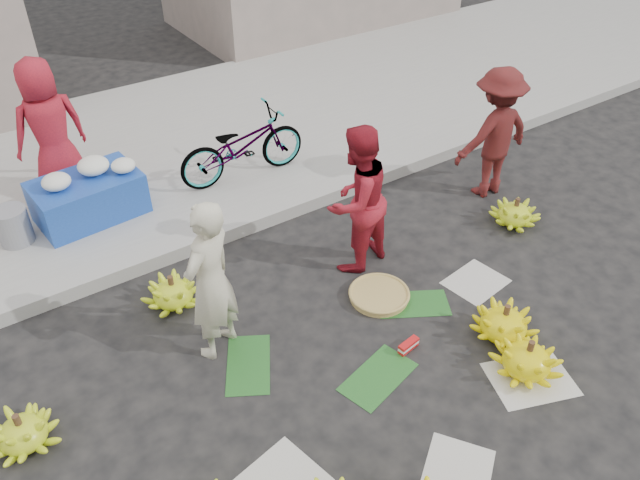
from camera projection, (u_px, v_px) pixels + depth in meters
ground at (373, 357)px, 5.18m from camera, size 80.00×80.00×0.00m
curb at (245, 223)px, 6.60m from camera, size 40.00×0.25×0.15m
sidewalk at (167, 145)px, 8.00m from camera, size 40.00×4.00×0.12m
newspaper_scatter at (438, 423)px, 4.65m from camera, size 3.20×1.80×0.00m
banana_leaves at (349, 346)px, 5.27m from camera, size 2.00×1.00×0.00m
banana_bunch_3 at (527, 359)px, 4.96m from camera, size 0.58×0.58×0.34m
banana_bunch_4 at (504, 323)px, 5.28m from camera, size 0.69×0.69×0.35m
banana_bunch_5 at (515, 213)px, 6.63m from camera, size 0.64×0.64×0.32m
banana_bunch_6 at (22, 432)px, 4.44m from camera, size 0.51×0.51×0.31m
banana_bunch_7 at (173, 292)px, 5.62m from camera, size 0.56×0.56×0.32m
basket_spare at (379, 296)px, 5.74m from camera, size 0.58×0.58×0.06m
incense_stack at (409, 346)px, 5.22m from camera, size 0.21×0.09×0.08m
vendor_cream at (210, 281)px, 4.85m from camera, size 0.63×0.55×1.44m
vendor_red at (356, 200)px, 5.74m from camera, size 0.83×0.71×1.47m
man_striped at (494, 133)px, 6.79m from camera, size 0.99×0.61×1.48m
flower_table at (88, 195)px, 6.48m from camera, size 1.12×0.76×0.62m
grey_bucket at (13, 226)px, 6.15m from camera, size 0.33×0.33×0.37m
flower_vendor at (50, 130)px, 6.55m from camera, size 0.79×0.55×1.54m
bicycle at (242, 146)px, 7.04m from camera, size 0.60×1.54×0.79m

